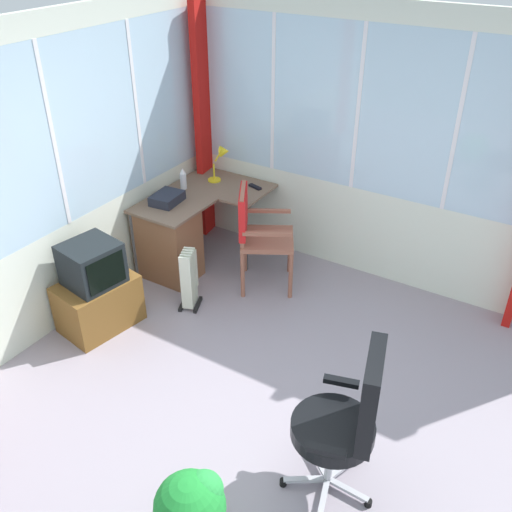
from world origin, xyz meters
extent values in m
cube|color=gray|center=(0.00, 0.00, -0.03)|extent=(5.69, 5.27, 0.06)
cube|color=silver|center=(0.00, 2.17, 0.44)|extent=(4.69, 0.06, 0.87)
cube|color=white|center=(0.47, 2.17, 1.60)|extent=(0.04, 0.07, 1.46)
cube|color=white|center=(1.41, 2.17, 1.60)|extent=(0.04, 0.07, 1.46)
cube|color=silver|center=(2.38, 0.00, 0.44)|extent=(0.06, 4.27, 0.87)
cube|color=silver|center=(2.38, 0.00, 1.60)|extent=(0.06, 4.19, 1.46)
cube|color=silver|center=(2.38, 0.00, 2.42)|extent=(0.06, 4.27, 0.18)
cube|color=white|center=(2.38, -0.43, 1.60)|extent=(0.07, 0.04, 1.46)
cube|color=white|center=(2.38, 0.43, 1.60)|extent=(0.07, 0.04, 1.46)
cube|color=white|center=(2.38, 1.28, 1.60)|extent=(0.07, 0.04, 1.46)
cube|color=red|center=(2.25, 2.04, 1.21)|extent=(0.27, 0.11, 2.41)
cube|color=brown|center=(1.70, 1.82, 0.71)|extent=(1.26, 0.60, 0.02)
cube|color=brown|center=(2.03, 1.36, 0.71)|extent=(0.60, 0.33, 0.02)
cube|color=brown|center=(1.30, 1.82, 0.35)|extent=(0.40, 0.56, 0.69)
cylinder|color=#4C4C51|center=(1.77, 1.24, 0.35)|extent=(0.04, 0.04, 0.70)
cylinder|color=#4C4C51|center=(1.11, 2.08, 0.35)|extent=(0.04, 0.04, 0.70)
cylinder|color=yellow|center=(2.06, 1.79, 0.74)|extent=(0.13, 0.13, 0.02)
cylinder|color=yellow|center=(2.06, 1.79, 0.83)|extent=(0.02, 0.02, 0.16)
cylinder|color=yellow|center=(2.11, 1.76, 0.99)|extent=(0.03, 0.10, 0.15)
cone|color=yellow|center=(2.16, 1.72, 1.03)|extent=(0.13, 0.13, 0.12)
cube|color=black|center=(2.13, 1.35, 0.74)|extent=(0.08, 0.16, 0.02)
cylinder|color=silver|center=(1.75, 1.94, 0.81)|extent=(0.06, 0.06, 0.16)
cone|color=white|center=(1.75, 1.94, 0.92)|extent=(0.06, 0.06, 0.06)
cube|color=#212430|center=(1.41, 1.88, 0.77)|extent=(0.32, 0.26, 0.09)
cylinder|color=#945743|center=(1.58, 0.63, 0.24)|extent=(0.04, 0.04, 0.47)
cylinder|color=#945743|center=(1.96, 0.85, 0.24)|extent=(0.04, 0.04, 0.47)
cylinder|color=#945743|center=(1.36, 1.01, 0.24)|extent=(0.04, 0.04, 0.47)
cylinder|color=#945743|center=(1.75, 1.23, 0.24)|extent=(0.04, 0.04, 0.47)
cube|color=#945743|center=(1.66, 0.93, 0.49)|extent=(0.65, 0.65, 0.04)
cube|color=#945743|center=(1.55, 1.12, 0.75)|extent=(0.39, 0.25, 0.48)
cube|color=red|center=(1.55, 1.12, 0.78)|extent=(0.43, 0.28, 0.40)
cube|color=#945743|center=(1.47, 0.82, 0.67)|extent=(0.25, 0.40, 0.03)
cube|color=#945743|center=(1.85, 1.04, 0.67)|extent=(0.25, 0.40, 0.03)
cube|color=#B7B7BF|center=(-0.20, -0.58, 0.04)|extent=(0.28, 0.11, 0.02)
cube|color=#B7B7BF|center=(-0.07, -0.68, 0.04)|extent=(0.05, 0.28, 0.02)
cylinder|color=black|center=(-0.08, -0.82, 0.02)|extent=(0.05, 0.05, 0.05)
cube|color=#B7B7BF|center=(0.06, -0.59, 0.04)|extent=(0.28, 0.13, 0.02)
cylinder|color=black|center=(0.19, -0.64, 0.02)|extent=(0.05, 0.05, 0.05)
cube|color=#B7B7BF|center=(0.02, -0.43, 0.04)|extent=(0.20, 0.24, 0.02)
cylinder|color=black|center=(0.11, -0.32, 0.02)|extent=(0.05, 0.05, 0.05)
cube|color=#B7B7BF|center=(-0.15, -0.42, 0.04)|extent=(0.19, 0.25, 0.02)
cylinder|color=black|center=(-0.22, -0.31, 0.02)|extent=(0.05, 0.05, 0.05)
cylinder|color=#B7B7BF|center=(-0.07, -0.54, 0.26)|extent=(0.05, 0.05, 0.40)
cylinder|color=black|center=(-0.07, -0.54, 0.50)|extent=(0.50, 0.50, 0.09)
cube|color=black|center=(-0.02, -0.72, 0.82)|extent=(0.43, 0.20, 0.56)
cube|color=black|center=(0.19, -0.47, 0.63)|extent=(0.11, 0.23, 0.04)
cube|color=black|center=(-0.33, -0.61, 0.63)|extent=(0.11, 0.23, 0.04)
cube|color=brown|center=(0.36, 1.83, 0.22)|extent=(0.71, 0.54, 0.45)
cube|color=black|center=(0.36, 1.83, 0.63)|extent=(0.48, 0.47, 0.36)
cube|color=black|center=(0.33, 1.63, 0.63)|extent=(0.34, 0.07, 0.28)
cube|color=#262628|center=(0.50, 1.81, 0.48)|extent=(0.29, 0.26, 0.07)
cube|color=silver|center=(0.91, 1.31, 0.30)|extent=(0.06, 0.10, 0.54)
cube|color=silver|center=(0.95, 1.32, 0.30)|extent=(0.06, 0.10, 0.54)
cube|color=silver|center=(0.99, 1.34, 0.30)|extent=(0.06, 0.10, 0.54)
cube|color=silver|center=(1.03, 1.36, 0.30)|extent=(0.06, 0.10, 0.54)
cube|color=silver|center=(1.07, 1.37, 0.30)|extent=(0.06, 0.10, 0.54)
cube|color=black|center=(1.02, 1.28, 0.01)|extent=(0.22, 0.11, 0.03)
cube|color=black|center=(0.96, 1.41, 0.01)|extent=(0.22, 0.11, 0.03)
cube|color=silver|center=(1.10, 1.39, 0.33)|extent=(0.08, 0.10, 0.38)
sphere|color=#1E822F|center=(-0.82, -0.05, 0.31)|extent=(0.40, 0.40, 0.40)
sphere|color=green|center=(-0.74, -0.09, 0.39)|extent=(0.22, 0.22, 0.22)
camera|label=1|loc=(-2.28, -1.36, 3.13)|focal=39.97mm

